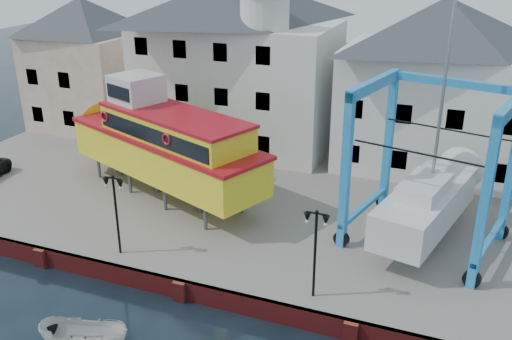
% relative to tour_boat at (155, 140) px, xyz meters
% --- Properties ---
extents(ground, '(140.00, 140.00, 0.00)m').
position_rel_tour_boat_xyz_m(ground, '(6.06, -8.45, -4.32)').
color(ground, black).
rests_on(ground, ground).
extents(hardstanding, '(44.00, 22.00, 1.00)m').
position_rel_tour_boat_xyz_m(hardstanding, '(6.06, 2.55, -3.82)').
color(hardstanding, slate).
rests_on(hardstanding, ground).
extents(quay_wall, '(44.00, 0.47, 1.00)m').
position_rel_tour_boat_xyz_m(quay_wall, '(6.06, -8.34, -3.82)').
color(quay_wall, maroon).
rests_on(quay_wall, ground).
extents(building_pink, '(8.00, 7.00, 10.30)m').
position_rel_tour_boat_xyz_m(building_pink, '(-11.94, 9.55, 1.83)').
color(building_pink, tan).
rests_on(building_pink, hardstanding).
extents(building_white_main, '(14.00, 8.30, 14.00)m').
position_rel_tour_boat_xyz_m(building_white_main, '(1.19, 9.94, 3.03)').
color(building_white_main, silver).
rests_on(building_white_main, hardstanding).
extents(building_white_right, '(12.00, 8.00, 11.20)m').
position_rel_tour_boat_xyz_m(building_white_right, '(15.06, 10.55, 2.28)').
color(building_white_right, silver).
rests_on(building_white_right, hardstanding).
extents(lamp_post_left, '(1.12, 0.32, 4.20)m').
position_rel_tour_boat_xyz_m(lamp_post_left, '(2.06, -7.25, -0.14)').
color(lamp_post_left, black).
rests_on(lamp_post_left, hardstanding).
extents(lamp_post_right, '(1.12, 0.32, 4.20)m').
position_rel_tour_boat_xyz_m(lamp_post_right, '(12.06, -7.25, -0.14)').
color(lamp_post_right, black).
rests_on(lamp_post_right, hardstanding).
extents(tour_boat, '(16.41, 9.58, 7.03)m').
position_rel_tour_boat_xyz_m(tour_boat, '(0.00, 0.00, 0.00)').
color(tour_boat, '#59595E').
rests_on(tour_boat, hardstanding).
extents(travel_lift, '(8.37, 10.68, 15.64)m').
position_rel_tour_boat_xyz_m(travel_lift, '(16.13, 0.30, -0.72)').
color(travel_lift, '#1372B6').
rests_on(travel_lift, hardstanding).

